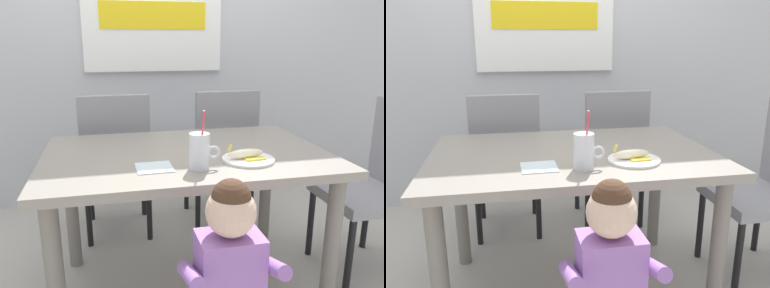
# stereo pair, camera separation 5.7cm
# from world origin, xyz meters

# --- Properties ---
(ground_plane) EXTENTS (24.00, 24.00, 0.00)m
(ground_plane) POSITION_xyz_m (0.00, 0.00, 0.00)
(ground_plane) COLOR #B7B2A8
(back_wall) EXTENTS (6.40, 0.17, 2.90)m
(back_wall) POSITION_xyz_m (0.00, 1.33, 1.45)
(back_wall) COLOR silver
(back_wall) RESTS_ON ground
(dining_table) EXTENTS (1.33, 0.89, 0.76)m
(dining_table) POSITION_xyz_m (0.00, 0.00, 0.65)
(dining_table) COLOR gray
(dining_table) RESTS_ON ground
(dining_chair_left) EXTENTS (0.44, 0.44, 0.96)m
(dining_chair_left) POSITION_xyz_m (-0.32, 0.67, 0.54)
(dining_chair_left) COLOR gray
(dining_chair_left) RESTS_ON ground
(dining_chair_right) EXTENTS (0.44, 0.44, 0.96)m
(dining_chair_right) POSITION_xyz_m (0.39, 0.70, 0.54)
(dining_chair_right) COLOR gray
(dining_chair_right) RESTS_ON ground
(dining_chair_far) EXTENTS (0.44, 0.44, 0.96)m
(dining_chair_far) POSITION_xyz_m (1.07, -0.02, 0.54)
(dining_chair_far) COLOR gray
(dining_chair_far) RESTS_ON ground
(toddler_standing) EXTENTS (0.33, 0.24, 0.84)m
(toddler_standing) POSITION_xyz_m (0.02, -0.62, 0.53)
(toddler_standing) COLOR #3F4760
(toddler_standing) RESTS_ON ground
(milk_cup) EXTENTS (0.13, 0.08, 0.25)m
(milk_cup) POSITION_xyz_m (0.00, -0.26, 0.82)
(milk_cup) COLOR silver
(milk_cup) RESTS_ON dining_table
(snack_plate) EXTENTS (0.23, 0.23, 0.01)m
(snack_plate) POSITION_xyz_m (0.24, -0.20, 0.76)
(snack_plate) COLOR white
(snack_plate) RESTS_ON dining_table
(peeled_banana) EXTENTS (0.17, 0.11, 0.07)m
(peeled_banana) POSITION_xyz_m (0.23, -0.20, 0.79)
(peeled_banana) COLOR #F4EAC6
(peeled_banana) RESTS_ON snack_plate
(paper_napkin) EXTENTS (0.15, 0.15, 0.00)m
(paper_napkin) POSITION_xyz_m (-0.18, -0.21, 0.76)
(paper_napkin) COLOR silver
(paper_napkin) RESTS_ON dining_table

